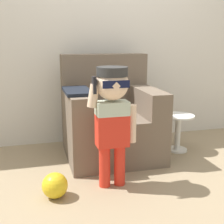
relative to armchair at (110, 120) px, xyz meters
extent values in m
plane|color=#998466|center=(0.14, 0.00, -0.38)|extent=(10.00, 10.00, 0.00)
cube|color=silver|center=(0.14, 0.57, 0.92)|extent=(10.00, 0.05, 2.60)
cube|color=#6B5B4C|center=(0.00, -0.05, -0.15)|extent=(0.92, 0.87, 0.45)
cube|color=#6B5B4C|center=(0.00, 0.28, 0.37)|extent=(0.92, 0.20, 0.58)
cube|color=#6B5B4C|center=(-0.36, -0.15, 0.20)|extent=(0.20, 0.67, 0.25)
cube|color=#6B5B4C|center=(0.36, -0.15, 0.20)|extent=(0.20, 0.67, 0.25)
cube|color=black|center=(-0.36, -0.15, 0.34)|extent=(0.24, 0.48, 0.03)
cylinder|color=red|center=(-0.23, -0.69, -0.20)|extent=(0.09, 0.09, 0.35)
cylinder|color=red|center=(-0.10, -0.69, -0.20)|extent=(0.09, 0.09, 0.35)
cube|color=red|center=(-0.16, -0.69, 0.10)|extent=(0.26, 0.15, 0.26)
cube|color=#B7C6B2|center=(-0.16, -0.69, 0.29)|extent=(0.26, 0.15, 0.11)
sphere|color=beige|center=(-0.16, -0.69, 0.48)|extent=(0.26, 0.26, 0.26)
cylinder|color=#2D2D2D|center=(-0.16, -0.69, 0.58)|extent=(0.25, 0.25, 0.07)
cube|color=#2D2D2D|center=(-0.16, -0.58, 0.55)|extent=(0.15, 0.12, 0.01)
cube|color=#0F1433|center=(-0.16, -0.81, 0.49)|extent=(0.21, 0.01, 0.06)
cylinder|color=beige|center=(0.00, -0.69, 0.15)|extent=(0.07, 0.07, 0.31)
cylinder|color=beige|center=(-0.32, -0.69, 0.39)|extent=(0.10, 0.07, 0.19)
cube|color=black|center=(-0.31, -0.71, 0.48)|extent=(0.02, 0.07, 0.13)
cylinder|color=white|center=(0.74, -0.08, -0.37)|extent=(0.22, 0.22, 0.02)
cylinder|color=white|center=(0.74, -0.08, -0.18)|extent=(0.06, 0.06, 0.38)
cylinder|color=white|center=(0.74, -0.08, 0.02)|extent=(0.34, 0.34, 0.02)
sphere|color=yellow|center=(-0.64, -0.78, -0.28)|extent=(0.20, 0.20, 0.20)
camera|label=1|loc=(-0.78, -3.02, 0.83)|focal=50.00mm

